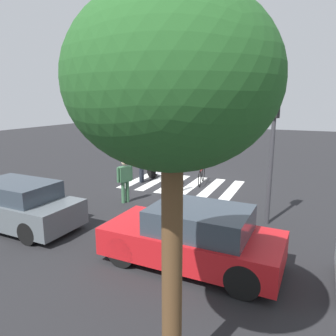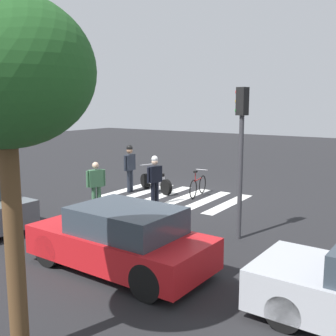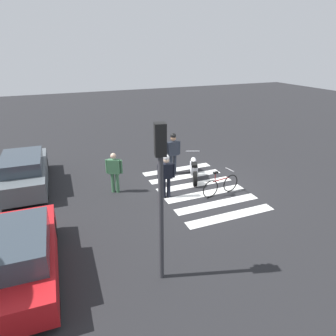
{
  "view_description": "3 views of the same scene",
  "coord_description": "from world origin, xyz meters",
  "px_view_note": "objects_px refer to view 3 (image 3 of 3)",
  "views": [
    {
      "loc": [
        -4.98,
        12.94,
        3.75
      ],
      "look_at": [
        0.24,
        1.09,
        0.96
      ],
      "focal_mm": 33.93,
      "sensor_mm": 36.0,
      "label": 1
    },
    {
      "loc": [
        -8.23,
        12.96,
        3.58
      ],
      "look_at": [
        -0.08,
        0.61,
        1.18
      ],
      "focal_mm": 43.9,
      "sensor_mm": 36.0,
      "label": 2
    },
    {
      "loc": [
        -9.59,
        5.36,
        5.37
      ],
      "look_at": [
        0.74,
        1.1,
        0.81
      ],
      "focal_mm": 31.97,
      "sensor_mm": 36.0,
      "label": 3
    }
  ],
  "objects_px": {
    "pedestrian_bystander": "(114,171)",
    "car_red_convertible": "(16,257)",
    "police_motorcycle": "(194,168)",
    "traffic_light_pole": "(161,180)",
    "officer_on_foot": "(173,150)",
    "car_grey_coupe": "(24,172)",
    "leaning_bicycle": "(221,185)",
    "officer_by_motorcycle": "(166,173)"
  },
  "relations": [
    {
      "from": "officer_by_motorcycle",
      "to": "leaning_bicycle",
      "type": "bearing_deg",
      "value": -106.12
    },
    {
      "from": "officer_on_foot",
      "to": "pedestrian_bystander",
      "type": "distance_m",
      "value": 2.97
    },
    {
      "from": "police_motorcycle",
      "to": "traffic_light_pole",
      "type": "bearing_deg",
      "value": 145.73
    },
    {
      "from": "police_motorcycle",
      "to": "pedestrian_bystander",
      "type": "distance_m",
      "value": 3.5
    },
    {
      "from": "leaning_bicycle",
      "to": "police_motorcycle",
      "type": "bearing_deg",
      "value": 7.92
    },
    {
      "from": "leaning_bicycle",
      "to": "traffic_light_pole",
      "type": "relative_size",
      "value": 0.43
    },
    {
      "from": "leaning_bicycle",
      "to": "traffic_light_pole",
      "type": "height_order",
      "value": "traffic_light_pole"
    },
    {
      "from": "pedestrian_bystander",
      "to": "traffic_light_pole",
      "type": "height_order",
      "value": "traffic_light_pole"
    },
    {
      "from": "officer_by_motorcycle",
      "to": "car_grey_coupe",
      "type": "relative_size",
      "value": 0.4
    },
    {
      "from": "leaning_bicycle",
      "to": "officer_by_motorcycle",
      "type": "bearing_deg",
      "value": 73.88
    },
    {
      "from": "car_grey_coupe",
      "to": "officer_on_foot",
      "type": "bearing_deg",
      "value": -99.53
    },
    {
      "from": "police_motorcycle",
      "to": "officer_by_motorcycle",
      "type": "relative_size",
      "value": 1.18
    },
    {
      "from": "officer_by_motorcycle",
      "to": "traffic_light_pole",
      "type": "relative_size",
      "value": 0.44
    },
    {
      "from": "officer_on_foot",
      "to": "car_grey_coupe",
      "type": "bearing_deg",
      "value": 80.47
    },
    {
      "from": "officer_on_foot",
      "to": "traffic_light_pole",
      "type": "xyz_separation_m",
      "value": [
        -5.93,
        2.86,
        1.54
      ]
    },
    {
      "from": "leaning_bicycle",
      "to": "pedestrian_bystander",
      "type": "bearing_deg",
      "value": 64.67
    },
    {
      "from": "police_motorcycle",
      "to": "car_grey_coupe",
      "type": "bearing_deg",
      "value": 74.8
    },
    {
      "from": "officer_by_motorcycle",
      "to": "officer_on_foot",
      "type": "bearing_deg",
      "value": -29.59
    },
    {
      "from": "police_motorcycle",
      "to": "traffic_light_pole",
      "type": "distance_m",
      "value": 6.58
    },
    {
      "from": "car_red_convertible",
      "to": "car_grey_coupe",
      "type": "height_order",
      "value": "car_red_convertible"
    },
    {
      "from": "police_motorcycle",
      "to": "pedestrian_bystander",
      "type": "bearing_deg",
      "value": 90.76
    },
    {
      "from": "officer_by_motorcycle",
      "to": "pedestrian_bystander",
      "type": "height_order",
      "value": "officer_by_motorcycle"
    },
    {
      "from": "pedestrian_bystander",
      "to": "police_motorcycle",
      "type": "bearing_deg",
      "value": -89.24
    },
    {
      "from": "officer_on_foot",
      "to": "traffic_light_pole",
      "type": "bearing_deg",
      "value": 154.22
    },
    {
      "from": "pedestrian_bystander",
      "to": "car_red_convertible",
      "type": "height_order",
      "value": "pedestrian_bystander"
    },
    {
      "from": "car_red_convertible",
      "to": "officer_on_foot",
      "type": "bearing_deg",
      "value": -52.7
    },
    {
      "from": "police_motorcycle",
      "to": "car_red_convertible",
      "type": "distance_m",
      "value": 7.79
    },
    {
      "from": "officer_on_foot",
      "to": "pedestrian_bystander",
      "type": "relative_size",
      "value": 1.17
    },
    {
      "from": "police_motorcycle",
      "to": "car_grey_coupe",
      "type": "distance_m",
      "value": 6.99
    },
    {
      "from": "leaning_bicycle",
      "to": "officer_by_motorcycle",
      "type": "xyz_separation_m",
      "value": [
        0.59,
        2.03,
        0.6
      ]
    },
    {
      "from": "car_red_convertible",
      "to": "car_grey_coupe",
      "type": "bearing_deg",
      "value": -0.18
    },
    {
      "from": "leaning_bicycle",
      "to": "car_red_convertible",
      "type": "bearing_deg",
      "value": 106.38
    },
    {
      "from": "traffic_light_pole",
      "to": "officer_on_foot",
      "type": "bearing_deg",
      "value": -25.78
    },
    {
      "from": "police_motorcycle",
      "to": "officer_by_motorcycle",
      "type": "bearing_deg",
      "value": 124.45
    },
    {
      "from": "officer_by_motorcycle",
      "to": "traffic_light_pole",
      "type": "xyz_separation_m",
      "value": [
        -3.9,
        1.71,
        1.66
      ]
    },
    {
      "from": "leaning_bicycle",
      "to": "car_red_convertible",
      "type": "relative_size",
      "value": 0.41
    },
    {
      "from": "car_red_convertible",
      "to": "traffic_light_pole",
      "type": "height_order",
      "value": "traffic_light_pole"
    },
    {
      "from": "car_grey_coupe",
      "to": "pedestrian_bystander",
      "type": "bearing_deg",
      "value": -119.83
    },
    {
      "from": "police_motorcycle",
      "to": "traffic_light_pole",
      "type": "height_order",
      "value": "traffic_light_pole"
    },
    {
      "from": "officer_on_foot",
      "to": "police_motorcycle",
      "type": "bearing_deg",
      "value": -142.06
    },
    {
      "from": "car_grey_coupe",
      "to": "traffic_light_pole",
      "type": "bearing_deg",
      "value": -154.95
    },
    {
      "from": "pedestrian_bystander",
      "to": "car_red_convertible",
      "type": "xyz_separation_m",
      "value": [
        -3.82,
        3.29,
        -0.25
      ]
    }
  ]
}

